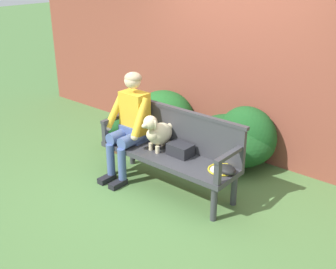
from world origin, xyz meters
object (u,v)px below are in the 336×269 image
at_px(garden_bench, 168,159).
at_px(dog_on_bench, 158,132).
at_px(person_seated, 130,121).
at_px(potted_plant, 118,130).
at_px(sports_bag, 180,150).
at_px(tennis_racket, 222,169).
at_px(baseball_glove, 227,170).

height_order(garden_bench, dog_on_bench, dog_on_bench).
bearing_deg(garden_bench, dog_on_bench, 176.30).
bearing_deg(person_seated, potted_plant, 149.08).
relative_size(sports_bag, potted_plant, 0.54).
bearing_deg(garden_bench, potted_plant, 163.03).
bearing_deg(dog_on_bench, sports_bag, 12.31).
xyz_separation_m(person_seated, potted_plant, (-0.67, 0.40, -0.42)).
height_order(person_seated, tennis_racket, person_seated).
distance_m(garden_bench, baseball_glove, 0.79).
distance_m(garden_bench, person_seated, 0.68).
bearing_deg(garden_bench, tennis_racket, 7.16).
bearing_deg(sports_bag, person_seated, -172.83).
distance_m(garden_bench, tennis_racket, 0.70).
distance_m(tennis_racket, sports_bag, 0.57).
height_order(garden_bench, sports_bag, sports_bag).
xyz_separation_m(dog_on_bench, tennis_racket, (0.86, 0.08, -0.22)).
bearing_deg(baseball_glove, dog_on_bench, -161.30).
relative_size(garden_bench, person_seated, 1.32).
height_order(garden_bench, person_seated, person_seated).
relative_size(dog_on_bench, sports_bag, 1.66).
bearing_deg(potted_plant, tennis_racket, -8.66).
bearing_deg(tennis_racket, potted_plant, 171.34).
height_order(baseball_glove, potted_plant, baseball_glove).
relative_size(garden_bench, tennis_racket, 3.04).
bearing_deg(baseball_glove, potted_plant, -172.72).
bearing_deg(dog_on_bench, potted_plant, 161.11).
bearing_deg(person_seated, dog_on_bench, 3.54).
height_order(person_seated, dog_on_bench, person_seated).
height_order(person_seated, sports_bag, person_seated).
xyz_separation_m(person_seated, sports_bag, (0.72, 0.09, -0.20)).
relative_size(person_seated, sports_bag, 4.74).
distance_m(baseball_glove, potted_plant, 2.08).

